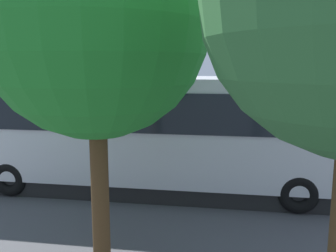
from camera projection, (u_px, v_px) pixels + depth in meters
ground_plane at (183, 156)px, 14.57m from camera, size 80.00×80.00×0.00m
tour_bus at (153, 134)px, 10.42m from camera, size 10.92×2.66×3.25m
spectator_far_left at (210, 139)px, 13.06m from camera, size 0.57×0.39×1.65m
spectator_left at (175, 135)px, 13.17m from camera, size 0.58×0.35×1.82m
spectator_centre at (142, 134)px, 13.52m from camera, size 0.57×0.33×1.78m
parked_motorcycle_silver at (245, 159)px, 12.22m from camera, size 2.05×0.58×0.99m
stunt_motorcycle at (150, 120)px, 17.62m from camera, size 2.07×0.58×1.57m
traffic_cone at (206, 133)px, 17.89m from camera, size 0.34×0.34×0.63m
tree_left at (94, 6)px, 6.05m from camera, size 3.85×3.85×6.77m
bay_line_a at (289, 151)px, 15.33m from camera, size 0.26×3.98×0.01m
bay_line_b at (228, 149)px, 15.70m from camera, size 0.25×3.88×0.01m
bay_line_c at (169, 147)px, 16.08m from camera, size 0.24×3.57×0.01m
bay_line_d at (113, 145)px, 16.45m from camera, size 0.26×4.00×0.01m
bay_line_e at (60, 144)px, 16.82m from camera, size 0.25×3.76×0.01m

